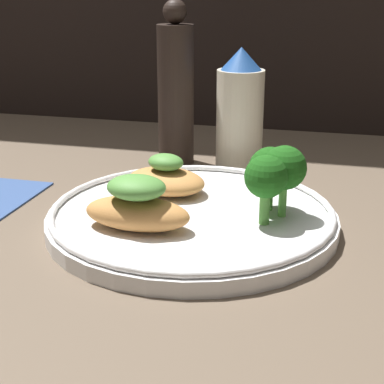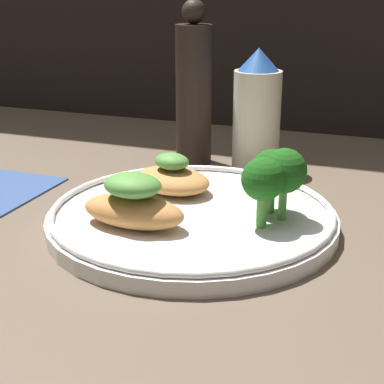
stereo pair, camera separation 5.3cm
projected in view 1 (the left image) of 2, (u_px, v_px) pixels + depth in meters
ground_plane at (192, 231)px, 54.68cm from camera, size 180.00×180.00×1.00cm
plate at (192, 217)px, 54.17cm from camera, size 26.64×26.64×2.00cm
grilled_meat_front at (137, 207)px, 49.90cm from camera, size 9.47×4.84×4.75cm
grilled_meat_middle at (166, 179)px, 58.68cm from camera, size 9.59×8.07×3.98cm
broccoli_bunch at (274, 172)px, 51.84cm from camera, size 5.36×7.37×6.56cm
sauce_bottle at (240, 112)px, 69.51cm from camera, size 5.59×5.59×14.33cm
pepper_grinder at (176, 91)px, 70.61cm from camera, size 4.35×4.35×19.52cm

